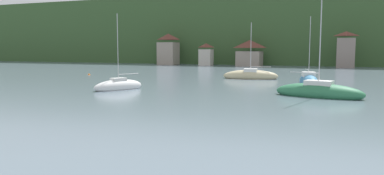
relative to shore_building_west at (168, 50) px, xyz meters
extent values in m
cube|color=#38562D|center=(35.44, 30.79, 5.95)|extent=(352.00, 50.63, 20.52)
cube|color=gray|center=(0.00, 0.00, -1.12)|extent=(5.01, 5.05, 6.39)
pyramid|color=brown|center=(0.00, 0.00, 3.70)|extent=(5.26, 5.31, 1.75)
cube|color=beige|center=(11.81, -0.89, -2.10)|extent=(3.34, 3.28, 4.43)
pyramid|color=brown|center=(11.81, -0.89, 1.18)|extent=(3.51, 3.44, 1.15)
cube|color=gray|center=(23.62, 0.46, -2.36)|extent=(6.25, 5.98, 3.91)
pyramid|color=brown|center=(23.62, 0.46, 1.54)|extent=(6.56, 6.28, 2.09)
cube|color=gray|center=(47.25, -0.94, -0.74)|extent=(4.07, 3.17, 7.15)
pyramid|color=brown|center=(47.25, -0.94, 3.86)|extent=(4.28, 3.33, 1.11)
ellipsoid|color=#2D754C|center=(43.32, -59.81, -3.90)|extent=(8.74, 4.39, 1.83)
cylinder|color=#B7B7BC|center=(43.32, -59.81, 2.31)|extent=(0.10, 0.10, 11.43)
cylinder|color=#ADADB2|center=(41.95, -59.49, -2.03)|extent=(2.77, 0.73, 0.09)
cube|color=silver|center=(43.32, -59.81, -3.07)|extent=(2.80, 1.99, 0.67)
ellipsoid|color=teal|center=(41.63, -47.00, -3.91)|extent=(3.50, 6.81, 1.80)
cylinder|color=#B7B7BC|center=(41.63, -47.00, 0.51)|extent=(0.08, 0.08, 7.85)
cylinder|color=#ADADB2|center=(41.34, -45.77, -2.47)|extent=(0.66, 2.49, 0.07)
cube|color=silver|center=(41.63, -47.00, -3.06)|extent=(1.88, 2.03, 0.72)
ellipsoid|color=white|center=(21.96, -61.31, -3.96)|extent=(4.20, 6.30, 1.60)
cylinder|color=#B7B7BC|center=(21.96, -61.31, 0.33)|extent=(0.07, 0.07, 7.70)
cylinder|color=#ADADB2|center=(22.54, -60.08, -2.59)|extent=(1.22, 2.50, 0.07)
cube|color=silver|center=(21.96, -61.31, -3.25)|extent=(1.64, 1.93, 0.54)
ellipsoid|color=#CCBC8E|center=(32.76, -41.23, -3.88)|extent=(8.57, 3.53, 1.92)
cylinder|color=#B7B7BC|center=(32.76, -41.23, 0.44)|extent=(0.10, 0.10, 7.59)
cylinder|color=#ADADB2|center=(34.28, -41.00, -2.44)|extent=(3.05, 0.53, 0.09)
cube|color=silver|center=(32.76, -41.23, -3.05)|extent=(2.19, 1.97, 0.61)
sphere|color=orange|center=(4.43, -43.11, -4.32)|extent=(0.46, 0.46, 0.46)
camera|label=1|loc=(44.52, -96.88, 0.32)|focal=34.37mm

